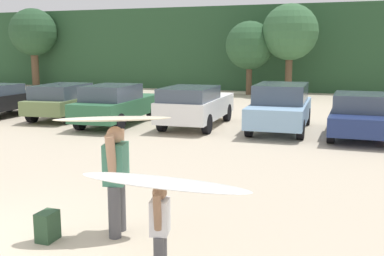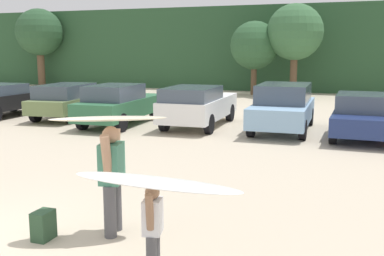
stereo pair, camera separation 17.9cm
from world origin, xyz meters
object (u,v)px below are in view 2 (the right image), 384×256
object	(u,v)px
parked_car_black	(3,99)
surfboard_white	(154,182)
parked_car_sky_blue	(283,106)
backpack_dropped	(43,225)
surfboard_cream	(108,119)
person_child	(153,225)
parked_car_olive_green	(70,99)
parked_car_white	(198,105)
parked_car_navy	(364,115)
parked_car_forest_green	(119,104)
person_adult	(112,174)

from	to	relation	value
parked_car_black	surfboard_white	world-z (taller)	parked_car_black
parked_car_sky_blue	backpack_dropped	world-z (taller)	parked_car_sky_blue
surfboard_cream	backpack_dropped	size ratio (longest dim) A/B	3.96
parked_car_black	person_child	xyz separation A→B (m)	(11.96, -10.75, -0.08)
parked_car_olive_green	backpack_dropped	distance (m)	12.91
surfboard_cream	backpack_dropped	world-z (taller)	surfboard_cream
parked_car_black	parked_car_white	xyz separation A→B (m)	(8.76, 0.31, 0.07)
parked_car_navy	backpack_dropped	size ratio (longest dim) A/B	9.45
parked_car_white	parked_car_forest_green	bearing A→B (deg)	99.82
parked_car_navy	person_adult	bearing A→B (deg)	160.19
person_child	parked_car_black	bearing A→B (deg)	-54.08
parked_car_white	surfboard_white	xyz separation A→B (m)	(3.28, -11.19, 0.45)
parked_car_black	person_adult	world-z (taller)	person_adult
parked_car_navy	surfboard_white	distance (m)	11.27
parked_car_olive_green	parked_car_navy	size ratio (longest dim) A/B	1.11
parked_car_sky_blue	surfboard_cream	distance (m)	10.43
parked_car_sky_blue	surfboard_cream	bearing A→B (deg)	172.86
parked_car_sky_blue	person_child	bearing A→B (deg)	179.20
parked_car_black	parked_car_olive_green	world-z (taller)	parked_car_olive_green
parked_car_black	person_adult	bearing A→B (deg)	-132.11
parked_car_navy	backpack_dropped	bearing A→B (deg)	157.08
parked_car_olive_green	surfboard_cream	size ratio (longest dim) A/B	2.64
parked_car_white	person_child	distance (m)	11.51
parked_car_forest_green	person_child	xyz separation A→B (m)	(6.16, -10.48, -0.13)
parked_car_forest_green	parked_car_navy	size ratio (longest dim) A/B	1.11
parked_car_olive_green	parked_car_forest_green	bearing A→B (deg)	-113.05
parked_car_olive_green	surfboard_white	bearing A→B (deg)	-147.50
parked_car_forest_green	parked_car_sky_blue	world-z (taller)	parked_car_sky_blue
parked_car_olive_green	parked_car_sky_blue	distance (m)	8.91
parked_car_white	person_child	bearing A→B (deg)	-165.20
parked_car_sky_blue	backpack_dropped	xyz separation A→B (m)	(-1.97, -10.83, -0.64)
parked_car_black	parked_car_sky_blue	world-z (taller)	parked_car_sky_blue
parked_car_sky_blue	backpack_dropped	size ratio (longest dim) A/B	10.36
surfboard_white	person_adult	bearing A→B (deg)	-40.08
parked_car_black	surfboard_cream	size ratio (longest dim) A/B	2.47
person_child	surfboard_white	distance (m)	0.62
parked_car_white	surfboard_white	world-z (taller)	parked_car_white
person_child	backpack_dropped	distance (m)	2.14
parked_car_black	parked_car_navy	bearing A→B (deg)	-89.79
parked_car_navy	backpack_dropped	world-z (taller)	parked_car_navy
parked_car_forest_green	person_child	size ratio (longest dim) A/B	3.92
parked_car_olive_green	parked_car_sky_blue	size ratio (longest dim) A/B	1.01
parked_car_forest_green	backpack_dropped	xyz separation A→B (m)	(4.12, -10.00, -0.58)
surfboard_white	parked_car_sky_blue	bearing A→B (deg)	-86.04
parked_car_black	backpack_dropped	bearing A→B (deg)	-136.16
surfboard_cream	parked_car_sky_blue	bearing A→B (deg)	-122.94
parked_car_white	parked_car_navy	world-z (taller)	parked_car_white
parked_car_forest_green	parked_car_white	size ratio (longest dim) A/B	1.01
parked_car_olive_green	parked_car_forest_green	size ratio (longest dim) A/B	1.00
parked_car_forest_green	backpack_dropped	distance (m)	10.83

